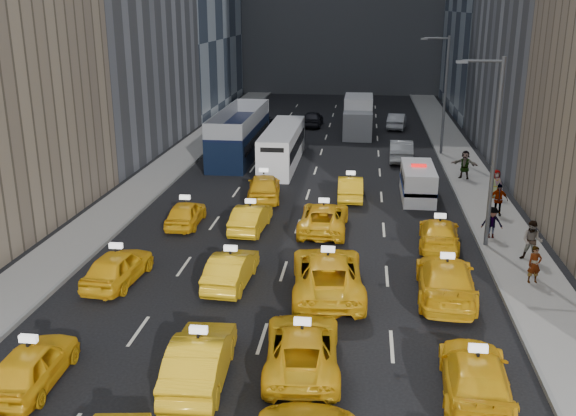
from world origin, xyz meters
name	(u,v)px	position (x,y,z in m)	size (l,w,h in m)	color
ground	(253,369)	(0.00, 0.00, 0.00)	(160.00, 160.00, 0.00)	black
sidewalk_west	(167,169)	(-10.50, 25.00, 0.07)	(3.00, 90.00, 0.15)	gray
sidewalk_east	(470,178)	(10.50, 25.00, 0.07)	(3.00, 90.00, 0.15)	gray
curb_west	(187,169)	(-9.05, 25.00, 0.09)	(0.15, 90.00, 0.18)	slate
curb_east	(448,177)	(9.05, 25.00, 0.09)	(0.15, 90.00, 0.18)	slate
streetlight_near	(492,147)	(9.18, 12.00, 4.92)	(2.15, 0.22, 9.00)	#595B60
streetlight_far	(444,91)	(9.18, 32.00, 4.92)	(2.15, 0.22, 9.00)	#595B60
taxi_4	(32,365)	(-6.52, -1.68, 0.69)	(1.63, 4.06, 1.38)	yellow
taxi_5	(200,359)	(-1.49, -0.83, 0.77)	(1.63, 4.68, 1.54)	yellow
taxi_6	(302,347)	(1.57, 0.34, 0.70)	(2.34, 5.07, 1.41)	yellow
taxi_7	(475,376)	(6.82, -0.69, 0.70)	(1.96, 4.83, 1.40)	yellow
taxi_8	(118,267)	(-6.73, 5.95, 0.73)	(1.72, 4.27, 1.45)	yellow
taxi_9	(231,269)	(-1.99, 6.37, 0.70)	(1.48, 4.24, 1.40)	yellow
taxi_10	(328,274)	(2.04, 6.02, 0.84)	(2.78, 6.03, 1.68)	yellow
taxi_11	(446,279)	(6.72, 6.11, 0.79)	(2.22, 5.46, 1.59)	yellow
taxi_12	(186,213)	(-5.90, 13.46, 0.67)	(1.58, 3.92, 1.34)	yellow
taxi_13	(251,218)	(-2.35, 13.09, 0.69)	(1.45, 4.16, 1.37)	yellow
taxi_14	(324,218)	(1.39, 13.48, 0.71)	(2.36, 5.12, 1.42)	yellow
taxi_15	(439,233)	(7.06, 11.89, 0.67)	(1.87, 4.61, 1.34)	yellow
taxi_16	(264,187)	(-2.52, 18.61, 0.80)	(1.90, 4.72, 1.61)	yellow
taxi_17	(350,188)	(2.61, 19.43, 0.69)	(1.46, 4.19, 1.38)	yellow
nypd_van	(418,183)	(6.63, 20.05, 0.94)	(2.05, 4.93, 2.09)	white
double_decker	(240,134)	(-6.14, 29.85, 1.74)	(4.27, 12.32, 3.51)	black
city_bus	(282,146)	(-2.53, 27.47, 1.35)	(2.41, 10.63, 2.73)	silver
box_truck	(358,116)	(2.75, 39.62, 1.63)	(2.69, 7.32, 3.32)	silver
misc_car_0	(401,150)	(6.11, 29.77, 0.79)	(1.67, 4.79, 1.58)	#9C9FA3
misc_car_1	(263,124)	(-5.89, 39.89, 0.72)	(2.39, 5.19, 1.44)	black
misc_car_2	(354,113)	(2.25, 47.28, 0.67)	(1.88, 4.62, 1.34)	slate
misc_car_3	(313,119)	(-1.60, 43.14, 0.74)	(1.75, 4.35, 1.48)	black
misc_car_4	(397,121)	(6.34, 42.92, 0.73)	(1.54, 4.42, 1.46)	#9B9DA2
pedestrian_0	(535,265)	(10.48, 7.72, 0.95)	(0.58, 0.38, 1.59)	gray
pedestrian_1	(532,241)	(10.94, 10.19, 1.08)	(0.91, 0.50, 1.87)	gray
pedestrian_2	(492,222)	(9.73, 13.04, 0.94)	(1.02, 0.42, 1.58)	gray
pedestrian_3	(498,200)	(10.69, 16.72, 1.04)	(1.04, 0.47, 1.77)	gray
pedestrian_4	(496,184)	(11.20, 20.22, 0.99)	(0.82, 0.45, 1.69)	gray
pedestrian_5	(465,165)	(10.00, 24.51, 1.09)	(1.74, 0.50, 1.88)	gray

